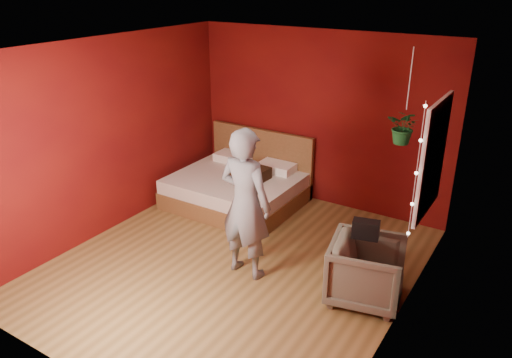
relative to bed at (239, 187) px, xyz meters
name	(u,v)px	position (x,y,z in m)	size (l,w,h in m)	color
floor	(235,264)	(0.95, -1.50, -0.26)	(4.50, 4.50, 0.00)	olive
room_walls	(232,134)	(0.95, -1.50, 1.42)	(4.04, 4.54, 2.62)	#63100A
window	(433,158)	(2.92, -0.60, 1.24)	(0.05, 0.97, 1.27)	white
fairy_lights	(416,173)	(2.89, -1.13, 1.24)	(0.04, 0.04, 1.45)	silver
bed	(239,187)	(0.00, 0.00, 0.00)	(1.84, 1.56, 1.01)	brown
person	(245,204)	(1.16, -1.57, 0.64)	(0.66, 0.43, 1.80)	slate
armchair	(366,271)	(2.55, -1.32, 0.09)	(0.76, 0.78, 0.71)	#686652
handbag	(366,229)	(2.48, -1.26, 0.55)	(0.28, 0.14, 0.20)	black
throw_pillow	(249,174)	(0.24, -0.07, 0.28)	(0.49, 0.49, 0.17)	#331D11
hanging_plant	(404,127)	(2.52, -0.37, 1.46)	(0.39, 0.35, 1.08)	silver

